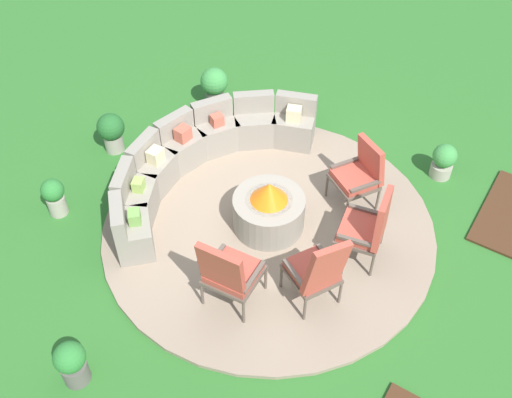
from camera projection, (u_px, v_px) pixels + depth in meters
ground_plane at (268, 228)px, 8.14m from camera, size 24.00×24.00×0.00m
patio_circle at (268, 226)px, 8.12m from camera, size 4.49×4.49×0.06m
fire_pit at (269, 209)px, 7.88m from camera, size 0.96×0.96×0.77m
curved_stone_bench at (198, 158)px, 8.57m from camera, size 3.62×1.80×0.79m
lounge_chair_front_left at (229, 272)px, 6.81m from camera, size 0.68×0.64×1.15m
lounge_chair_front_right at (317, 271)px, 6.83m from camera, size 0.75×0.80×1.17m
lounge_chair_back_left at (369, 226)px, 7.33m from camera, size 0.71×0.66×1.10m
lounge_chair_back_right at (360, 173)px, 8.03m from camera, size 0.76×0.78×1.02m
potted_plant_0 at (72, 363)px, 6.35m from camera, size 0.35×0.35×0.62m
potted_plant_1 at (214, 85)px, 9.78m from camera, size 0.45×0.45×0.71m
potted_plant_3 at (54, 196)px, 8.11m from camera, size 0.32×0.32×0.59m
potted_plant_4 at (444, 160)px, 8.67m from camera, size 0.35×0.35×0.56m
potted_plant_5 at (111, 131)px, 9.02m from camera, size 0.42×0.42×0.65m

